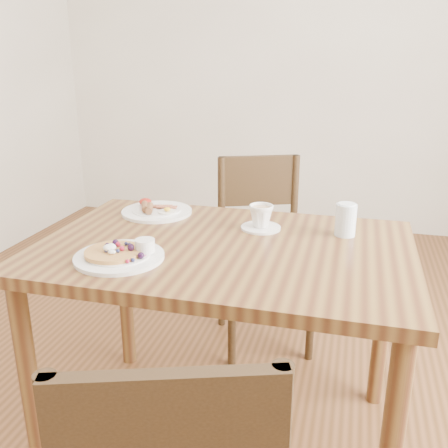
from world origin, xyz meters
name	(u,v)px	position (x,y,z in m)	size (l,w,h in m)	color
ground	(224,433)	(0.00, 0.00, 0.00)	(5.00, 5.00, 0.00)	#533217
dining_table	(224,272)	(0.00, 0.00, 0.65)	(1.20, 0.80, 0.75)	brown
chair_far	(263,243)	(0.00, 0.72, 0.49)	(0.55, 0.55, 0.88)	#372514
pancake_plate	(120,254)	(-0.27, -0.19, 0.76)	(0.27, 0.27, 0.06)	white
breakfast_plate	(156,210)	(-0.34, 0.26, 0.76)	(0.27, 0.27, 0.04)	white
teacup_saucer	(261,218)	(0.09, 0.18, 0.79)	(0.14, 0.14, 0.09)	white
water_glass	(346,220)	(0.37, 0.19, 0.80)	(0.07, 0.07, 0.11)	silver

